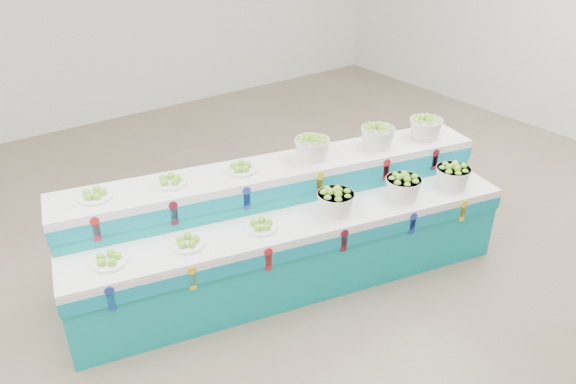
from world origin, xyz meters
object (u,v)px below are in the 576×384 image
Objects in this scene: plate_upper_mid at (170,180)px; basket_upper_right at (426,127)px; basket_lower_left at (336,201)px; display_stand at (288,227)px.

plate_upper_mid is 2.49m from basket_upper_right.
basket_upper_right reaches higher than basket_lower_left.
basket_upper_right reaches higher than plate_upper_mid.
basket_upper_right is at bearing 8.81° from display_stand.
basket_lower_left is (0.27, -0.31, 0.32)m from display_stand.
plate_upper_mid is 0.83× the size of basket_upper_right.
basket_upper_right reaches higher than display_stand.
basket_upper_right is (2.42, -0.56, 0.07)m from plate_upper_mid.
plate_upper_mid is (-0.86, 0.45, 0.56)m from display_stand.
basket_upper_right is at bearing 8.53° from basket_lower_left.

